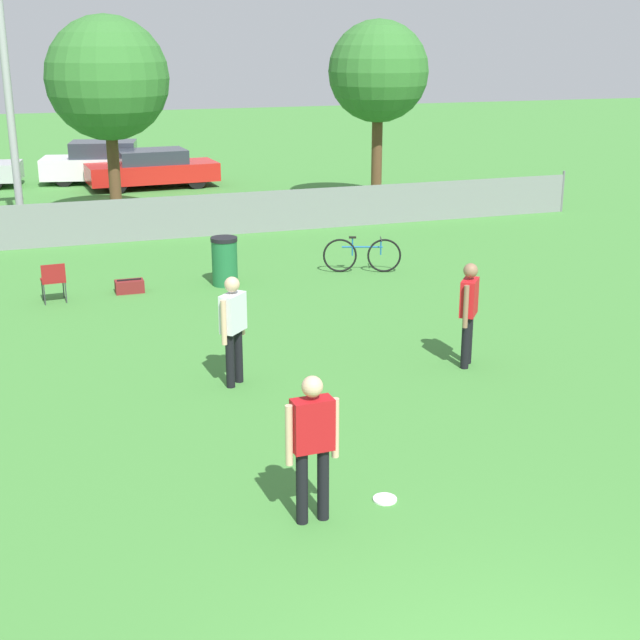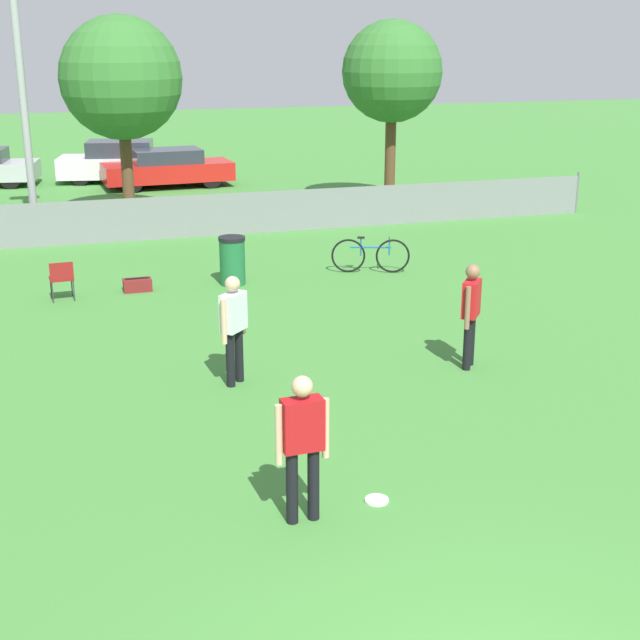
% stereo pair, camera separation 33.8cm
% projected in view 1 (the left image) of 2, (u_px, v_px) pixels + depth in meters
% --- Properties ---
extents(fence_backline, '(24.06, 0.07, 1.21)m').
position_uv_depth(fence_backline, '(158.00, 218.00, 22.76)').
color(fence_backline, gray).
rests_on(fence_backline, ground_plane).
extents(light_pole, '(0.90, 0.36, 7.63)m').
position_uv_depth(light_pole, '(4.00, 55.00, 21.89)').
color(light_pole, '#9E9EA3').
rests_on(light_pole, ground_plane).
extents(tree_near_pole, '(3.25, 3.25, 5.57)m').
position_uv_depth(tree_near_pole, '(108.00, 79.00, 23.43)').
color(tree_near_pole, brown).
rests_on(tree_near_pole, ground_plane).
extents(tree_far_right, '(2.95, 2.95, 5.49)m').
position_uv_depth(tree_far_right, '(378.00, 72.00, 26.04)').
color(tree_far_right, brown).
rests_on(tree_far_right, ground_plane).
extents(player_thrower_red, '(0.60, 0.24, 1.67)m').
position_uv_depth(player_thrower_red, '(312.00, 438.00, 9.35)').
color(player_thrower_red, black).
rests_on(player_thrower_red, ground_plane).
extents(player_receiver_white, '(0.46, 0.47, 1.67)m').
position_uv_depth(player_receiver_white, '(233.00, 323.00, 13.11)').
color(player_receiver_white, black).
rests_on(player_receiver_white, ground_plane).
extents(player_defender_red, '(0.44, 0.49, 1.67)m').
position_uv_depth(player_defender_red, '(469.00, 307.00, 13.88)').
color(player_defender_red, black).
rests_on(player_defender_red, ground_plane).
extents(frisbee_disc, '(0.28, 0.28, 0.03)m').
position_uv_depth(frisbee_disc, '(385.00, 499.00, 10.06)').
color(frisbee_disc, white).
rests_on(frisbee_disc, ground_plane).
extents(folding_chair_sideline, '(0.48, 0.48, 0.80)m').
position_uv_depth(folding_chair_sideline, '(53.00, 279.00, 17.38)').
color(folding_chair_sideline, '#333338').
rests_on(folding_chair_sideline, ground_plane).
extents(bicycle_sideline, '(1.65, 0.65, 0.81)m').
position_uv_depth(bicycle_sideline, '(362.00, 255.00, 19.66)').
color(bicycle_sideline, black).
rests_on(bicycle_sideline, ground_plane).
extents(trash_bin, '(0.56, 0.56, 1.02)m').
position_uv_depth(trash_bin, '(225.00, 261.00, 18.60)').
color(trash_bin, '#1E6638').
rests_on(trash_bin, ground_plane).
extents(gear_bag_sideline, '(0.57, 0.31, 0.28)m').
position_uv_depth(gear_bag_sideline, '(130.00, 286.00, 18.16)').
color(gear_bag_sideline, maroon).
rests_on(gear_bag_sideline, ground_plane).
extents(parked_car_white, '(4.56, 2.53, 1.46)m').
position_uv_depth(parked_car_white, '(104.00, 163.00, 31.61)').
color(parked_car_white, black).
rests_on(parked_car_white, ground_plane).
extents(parked_car_red, '(4.47, 1.98, 1.31)m').
position_uv_depth(parked_car_red, '(152.00, 169.00, 30.53)').
color(parked_car_red, black).
rests_on(parked_car_red, ground_plane).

